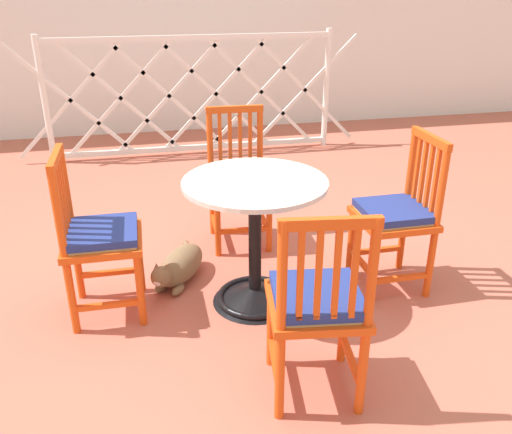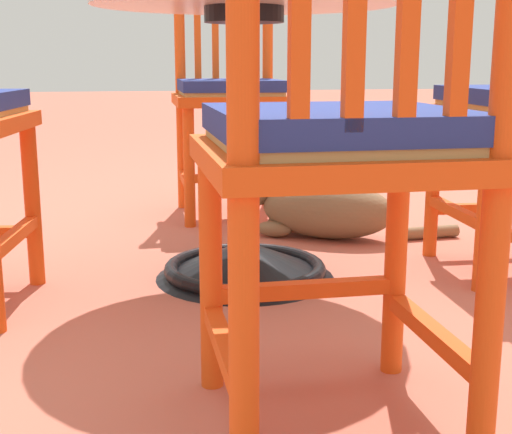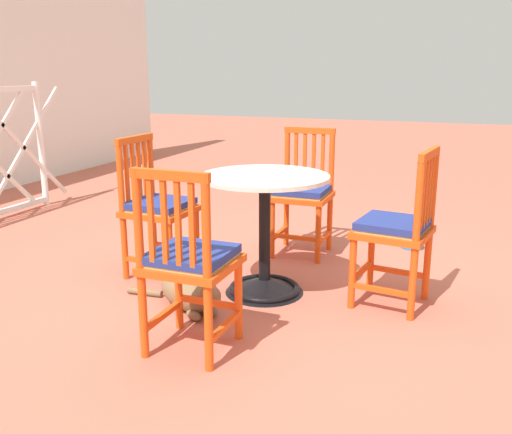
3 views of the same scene
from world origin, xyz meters
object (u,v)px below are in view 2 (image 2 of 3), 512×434
Objects in this scene: orange_chair_facing_out at (341,149)px; tabby_cat at (316,209)px; cafe_table at (245,173)px; orange_chair_near_fence at (230,95)px.

orange_chair_facing_out is 1.28× the size of tabby_cat.
tabby_cat is (-1.23, 0.30, -0.35)m from orange_chair_facing_out.
cafe_table is 0.83× the size of orange_chair_facing_out.
orange_chair_near_fence is (-1.64, 0.08, 0.00)m from orange_chair_facing_out.
cafe_table is 0.54m from tabby_cat.
orange_chair_near_fence is (-0.82, 0.08, 0.16)m from cafe_table.
tabby_cat is (0.41, 0.23, -0.35)m from orange_chair_near_fence.
tabby_cat is at bearing 166.23° from orange_chair_facing_out.
orange_chair_near_fence is at bearing 174.31° from cafe_table.
orange_chair_facing_out is 1.00× the size of orange_chair_near_fence.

